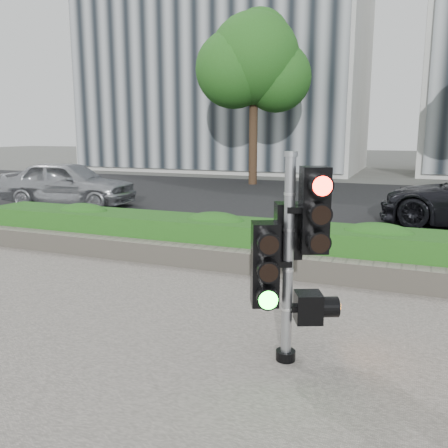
# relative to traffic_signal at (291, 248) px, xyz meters

# --- Properties ---
(ground) EXTENTS (120.00, 120.00, 0.00)m
(ground) POSITION_rel_traffic_signal_xyz_m (-0.93, 0.70, -1.13)
(ground) COLOR #51514C
(ground) RESTS_ON ground
(road) EXTENTS (60.00, 13.00, 0.02)m
(road) POSITION_rel_traffic_signal_xyz_m (-0.93, 10.70, -1.12)
(road) COLOR black
(road) RESTS_ON ground
(curb) EXTENTS (60.00, 0.25, 0.12)m
(curb) POSITION_rel_traffic_signal_xyz_m (-0.93, 3.85, -1.07)
(curb) COLOR gray
(curb) RESTS_ON ground
(stone_wall) EXTENTS (12.00, 0.32, 0.34)m
(stone_wall) POSITION_rel_traffic_signal_xyz_m (-0.93, 2.60, -0.93)
(stone_wall) COLOR gray
(stone_wall) RESTS_ON sidewalk
(hedge) EXTENTS (12.00, 1.00, 0.68)m
(hedge) POSITION_rel_traffic_signal_xyz_m (-0.93, 3.25, -0.76)
(hedge) COLOR green
(hedge) RESTS_ON sidewalk
(building_left) EXTENTS (16.00, 9.00, 15.00)m
(building_left) POSITION_rel_traffic_signal_xyz_m (-9.93, 23.70, 6.37)
(building_left) COLOR #B7B7B2
(building_left) RESTS_ON ground
(tree_left) EXTENTS (4.61, 4.03, 7.34)m
(tree_left) POSITION_rel_traffic_signal_xyz_m (-5.45, 15.26, 3.91)
(tree_left) COLOR black
(tree_left) RESTS_ON ground
(traffic_signal) EXTENTS (0.73, 0.65, 2.00)m
(traffic_signal) POSITION_rel_traffic_signal_xyz_m (0.00, 0.00, 0.00)
(traffic_signal) COLOR black
(traffic_signal) RESTS_ON sidewalk
(car_silver) EXTENTS (4.19, 2.12, 1.37)m
(car_silver) POSITION_rel_traffic_signal_xyz_m (-8.61, 7.23, -0.43)
(car_silver) COLOR #A3A5AA
(car_silver) RESTS_ON road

